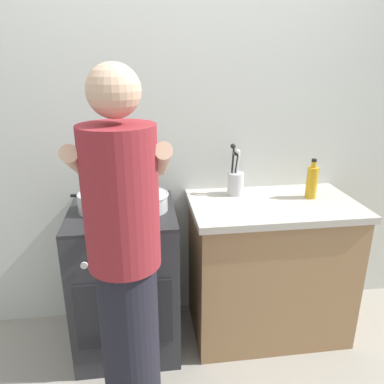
{
  "coord_description": "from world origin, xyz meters",
  "views": [
    {
      "loc": [
        -0.22,
        -1.84,
        1.7
      ],
      "look_at": [
        0.05,
        0.12,
        1.0
      ],
      "focal_mm": 34.88,
      "sensor_mm": 36.0,
      "label": 1
    }
  ],
  "objects_px": {
    "mixing_bowl": "(146,201)",
    "oil_bottle": "(312,182)",
    "pot": "(95,203)",
    "stove_range": "(126,279)",
    "person": "(126,271)",
    "utensil_crock": "(236,180)"
  },
  "relations": [
    {
      "from": "mixing_bowl",
      "to": "oil_bottle",
      "type": "relative_size",
      "value": 1.05
    },
    {
      "from": "pot",
      "to": "stove_range",
      "type": "bearing_deg",
      "value": -0.21
    },
    {
      "from": "mixing_bowl",
      "to": "pot",
      "type": "bearing_deg",
      "value": 177.17
    },
    {
      "from": "pot",
      "to": "person",
      "type": "relative_size",
      "value": 0.15
    },
    {
      "from": "stove_range",
      "to": "utensil_crock",
      "type": "distance_m",
      "value": 0.9
    },
    {
      "from": "utensil_crock",
      "to": "person",
      "type": "relative_size",
      "value": 0.19
    },
    {
      "from": "oil_bottle",
      "to": "stove_range",
      "type": "bearing_deg",
      "value": -177.49
    },
    {
      "from": "mixing_bowl",
      "to": "oil_bottle",
      "type": "xyz_separation_m",
      "value": [
        1.01,
        0.06,
        0.05
      ]
    },
    {
      "from": "person",
      "to": "mixing_bowl",
      "type": "bearing_deg",
      "value": 80.15
    },
    {
      "from": "pot",
      "to": "person",
      "type": "height_order",
      "value": "person"
    },
    {
      "from": "stove_range",
      "to": "person",
      "type": "distance_m",
      "value": 0.72
    },
    {
      "from": "stove_range",
      "to": "oil_bottle",
      "type": "bearing_deg",
      "value": 2.51
    },
    {
      "from": "stove_range",
      "to": "mixing_bowl",
      "type": "height_order",
      "value": "mixing_bowl"
    },
    {
      "from": "utensil_crock",
      "to": "oil_bottle",
      "type": "xyz_separation_m",
      "value": [
        0.45,
        -0.12,
        0.01
      ]
    },
    {
      "from": "oil_bottle",
      "to": "pot",
      "type": "bearing_deg",
      "value": -177.78
    },
    {
      "from": "pot",
      "to": "utensil_crock",
      "type": "distance_m",
      "value": 0.86
    },
    {
      "from": "pot",
      "to": "mixing_bowl",
      "type": "xyz_separation_m",
      "value": [
        0.28,
        -0.01,
        0.0
      ]
    },
    {
      "from": "utensil_crock",
      "to": "stove_range",
      "type": "bearing_deg",
      "value": -166.08
    },
    {
      "from": "stove_range",
      "to": "person",
      "type": "xyz_separation_m",
      "value": [
        0.04,
        -0.59,
        0.41
      ]
    },
    {
      "from": "pot",
      "to": "oil_bottle",
      "type": "height_order",
      "value": "oil_bottle"
    },
    {
      "from": "utensil_crock",
      "to": "person",
      "type": "bearing_deg",
      "value": -130.96
    },
    {
      "from": "stove_range",
      "to": "mixing_bowl",
      "type": "bearing_deg",
      "value": -5.44
    }
  ]
}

